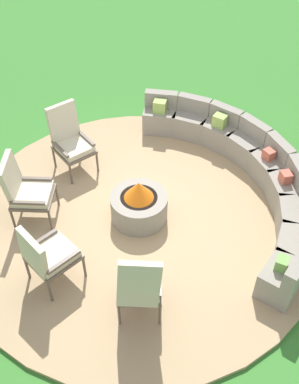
% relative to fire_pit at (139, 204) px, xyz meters
% --- Properties ---
extents(ground_plane, '(24.00, 24.00, 0.00)m').
position_rel_fire_pit_xyz_m(ground_plane, '(0.00, 0.00, -0.32)').
color(ground_plane, '#387A2D').
extents(patio_circle, '(5.32, 5.32, 0.06)m').
position_rel_fire_pit_xyz_m(patio_circle, '(0.00, 0.00, -0.29)').
color(patio_circle, tan).
rests_on(patio_circle, ground_plane).
extents(fire_pit, '(0.84, 0.84, 0.69)m').
position_rel_fire_pit_xyz_m(fire_pit, '(0.00, 0.00, 0.00)').
color(fire_pit, gray).
rests_on(fire_pit, patio_circle).
extents(curved_stone_bench, '(4.32, 2.24, 0.71)m').
position_rel_fire_pit_xyz_m(curved_stone_bench, '(0.51, 1.73, 0.02)').
color(curved_stone_bench, gray).
rests_on(curved_stone_bench, patio_circle).
extents(lounge_chair_front_left, '(0.63, 0.56, 1.13)m').
position_rel_fire_pit_xyz_m(lounge_chair_front_left, '(-1.63, -0.13, 0.31)').
color(lounge_chair_front_left, brown).
rests_on(lounge_chair_front_left, patio_circle).
extents(lounge_chair_front_right, '(0.80, 0.83, 1.11)m').
position_rel_fire_pit_xyz_m(lounge_chair_front_right, '(-1.04, -1.25, 0.30)').
color(lounge_chair_front_right, brown).
rests_on(lounge_chair_front_right, patio_circle).
extents(lounge_chair_back_left, '(0.59, 0.63, 1.01)m').
position_rel_fire_pit_xyz_m(lounge_chair_back_left, '(0.17, -1.61, 0.27)').
color(lounge_chair_back_left, brown).
rests_on(lounge_chair_back_left, patio_circle).
extents(lounge_chair_back_right, '(0.77, 0.78, 1.15)m').
position_rel_fire_pit_xyz_m(lounge_chair_back_right, '(1.28, -1.01, 0.31)').
color(lounge_chair_back_right, brown).
rests_on(lounge_chair_back_right, patio_circle).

